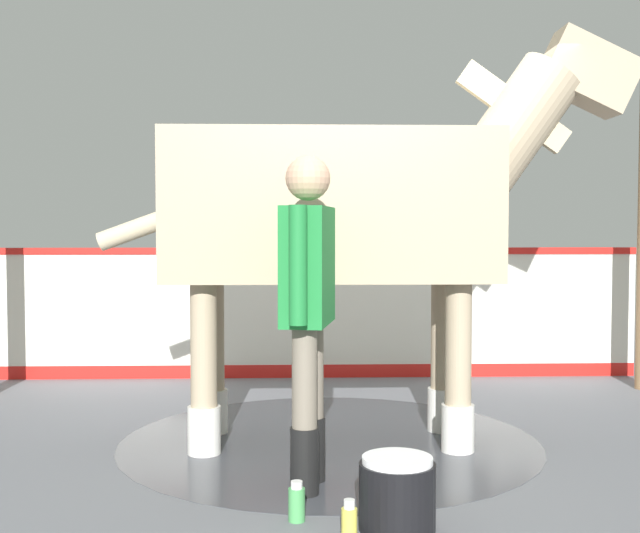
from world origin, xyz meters
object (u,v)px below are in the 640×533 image
at_px(horse, 350,210).
at_px(bottle_shampoo, 349,526).
at_px(bottle_spray, 297,503).
at_px(wash_bucket, 397,494).
at_px(handler, 308,296).

distance_m(horse, bottle_shampoo, 2.21).
bearing_deg(bottle_spray, horse, 29.59).
distance_m(horse, wash_bucket, 2.01).
bearing_deg(horse, wash_bucket, -85.77).
height_order(horse, bottle_shampoo, horse).
height_order(horse, wash_bucket, horse).
distance_m(handler, bottle_shampoo, 1.24).
relative_size(bottle_shampoo, bottle_spray, 1.13).
bearing_deg(bottle_shampoo, bottle_spray, 77.15).
height_order(handler, bottle_shampoo, handler).
distance_m(handler, wash_bucket, 1.12).
xyz_separation_m(wash_bucket, bottle_spray, (-0.22, 0.41, -0.08)).
xyz_separation_m(horse, handler, (-0.85, -0.42, -0.46)).
height_order(wash_bucket, bottle_shampoo, wash_bucket).
xyz_separation_m(horse, bottle_shampoo, (-1.33, -1.10, -1.38)).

